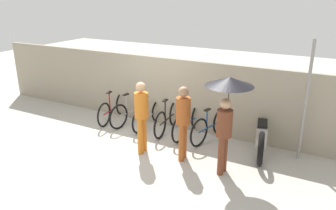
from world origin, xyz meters
TOP-DOWN VIEW (x-y plane):
  - ground_plane at (0.00, 0.00)m, footprint 30.00×30.00m
  - back_wall at (0.00, 1.89)m, footprint 12.31×0.12m
  - parked_bicycle_0 at (-1.51, 1.44)m, footprint 0.46×1.76m
  - parked_bicycle_1 at (-0.90, 1.47)m, footprint 0.44×1.71m
  - parked_bicycle_2 at (-0.30, 1.48)m, footprint 0.44×1.64m
  - parked_bicycle_3 at (0.30, 1.46)m, footprint 0.44×1.72m
  - parked_bicycle_4 at (0.91, 1.50)m, footprint 0.44×1.77m
  - parked_bicycle_5 at (1.51, 1.50)m, footprint 0.52×1.70m
  - pedestrian_leading at (0.36, 0.09)m, footprint 0.32×0.32m
  - pedestrian_center at (1.34, 0.24)m, footprint 0.32×0.32m
  - pedestrian_trailing at (2.33, 0.18)m, footprint 0.97×0.97m
  - motorcycle at (2.80, 1.47)m, footprint 0.71×2.10m
  - awning_pole at (3.65, 1.53)m, footprint 0.07×0.07m

SIDE VIEW (x-z plane):
  - ground_plane at x=0.00m, z-range 0.00..0.00m
  - parked_bicycle_2 at x=-0.30m, z-range -0.17..0.88m
  - parked_bicycle_0 at x=-1.51m, z-range -0.12..0.85m
  - parked_bicycle_1 at x=-0.90m, z-range -0.14..0.89m
  - parked_bicycle_5 at x=1.51m, z-range -0.14..0.90m
  - parked_bicycle_4 at x=0.91m, z-range -0.14..0.90m
  - parked_bicycle_3 at x=0.30m, z-range -0.16..0.92m
  - motorcycle at x=2.80m, z-range -0.05..0.90m
  - back_wall at x=0.00m, z-range 0.00..1.92m
  - pedestrian_center at x=1.34m, z-range 0.15..1.85m
  - pedestrian_leading at x=0.36m, z-range 0.15..1.86m
  - awning_pole at x=3.65m, z-range 0.00..2.71m
  - pedestrian_trailing at x=2.33m, z-range 0.57..2.60m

